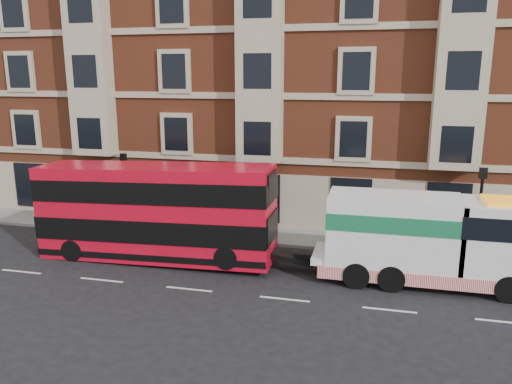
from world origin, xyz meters
TOP-DOWN VIEW (x-y plane):
  - ground at (0.00, 0.00)m, footprint 120.00×120.00m
  - sidewalk at (0.00, 7.50)m, footprint 90.00×3.00m
  - victorian_terrace at (0.50, 15.00)m, footprint 45.00×12.00m
  - lamp_post_west at (-6.00, 6.20)m, footprint 0.35×0.15m
  - lamp_post_east at (12.00, 6.20)m, footprint 0.35×0.15m
  - double_decker_bus at (-2.73, 2.91)m, footprint 11.23×2.58m
  - tow_truck at (9.33, 2.91)m, footprint 8.99×2.66m
  - pedestrian at (-10.83, 7.47)m, footprint 0.73×0.67m

SIDE VIEW (x-z plane):
  - ground at x=0.00m, z-range 0.00..0.00m
  - sidewalk at x=0.00m, z-range 0.00..0.15m
  - pedestrian at x=-10.83m, z-range 0.15..1.84m
  - tow_truck at x=9.33m, z-range 0.11..3.86m
  - double_decker_bus at x=-2.73m, z-range 0.14..4.68m
  - lamp_post_west at x=-6.00m, z-range 0.50..4.85m
  - lamp_post_east at x=12.00m, z-range 0.50..4.85m
  - victorian_terrace at x=0.50m, z-range -0.13..20.27m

